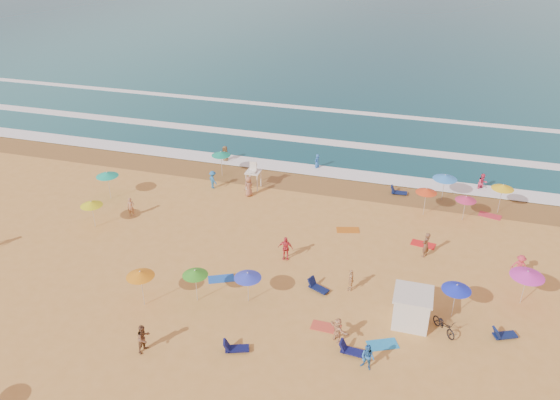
# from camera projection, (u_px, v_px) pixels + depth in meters

# --- Properties ---
(ground) EXTENTS (220.00, 220.00, 0.00)m
(ground) POSITION_uv_depth(u_px,v_px,m) (295.00, 265.00, 37.17)
(ground) COLOR gold
(ground) RESTS_ON ground
(ocean) EXTENTS (220.00, 140.00, 0.18)m
(ocean) POSITION_uv_depth(u_px,v_px,m) (403.00, 30.00, 108.22)
(ocean) COLOR #0C4756
(ocean) RESTS_ON ground
(wet_sand) EXTENTS (220.00, 220.00, 0.00)m
(wet_sand) POSITION_uv_depth(u_px,v_px,m) (332.00, 186.00, 47.74)
(wet_sand) COLOR olive
(wet_sand) RESTS_ON ground
(surf_foam) EXTENTS (200.00, 18.70, 0.05)m
(surf_foam) POSITION_uv_depth(u_px,v_px,m) (349.00, 147.00, 55.16)
(surf_foam) COLOR white
(surf_foam) RESTS_ON ground
(cabana) EXTENTS (2.00, 2.00, 2.00)m
(cabana) POSITION_uv_depth(u_px,v_px,m) (412.00, 309.00, 31.55)
(cabana) COLOR silver
(cabana) RESTS_ON ground
(cabana_roof) EXTENTS (2.20, 2.20, 0.12)m
(cabana_roof) POSITION_uv_depth(u_px,v_px,m) (414.00, 294.00, 31.05)
(cabana_roof) COLOR silver
(cabana_roof) RESTS_ON cabana
(bicycle) EXTENTS (1.71, 1.89, 1.00)m
(bicycle) POSITION_uv_depth(u_px,v_px,m) (444.00, 325.00, 31.06)
(bicycle) COLOR black
(bicycle) RESTS_ON ground
(lifeguard_stand) EXTENTS (1.20, 1.20, 2.10)m
(lifeguard_stand) POSITION_uv_depth(u_px,v_px,m) (253.00, 177.00, 46.85)
(lifeguard_stand) COLOR white
(lifeguard_stand) RESTS_ON ground
(beach_umbrellas) EXTENTS (49.12, 31.88, 0.75)m
(beach_umbrellas) POSITION_uv_depth(u_px,v_px,m) (340.00, 224.00, 37.77)
(beach_umbrellas) COLOR #14AA89
(beach_umbrellas) RESTS_ON ground
(loungers) EXTENTS (59.47, 22.12, 0.34)m
(loungers) POSITION_uv_depth(u_px,v_px,m) (397.00, 302.00, 33.42)
(loungers) COLOR #0E1D47
(loungers) RESTS_ON ground
(towels) EXTENTS (50.06, 27.66, 0.03)m
(towels) POSITION_uv_depth(u_px,v_px,m) (341.00, 298.00, 33.97)
(towels) COLOR #B64F16
(towels) RESTS_ON ground
(beachgoers) EXTENTS (44.89, 26.62, 2.12)m
(beachgoers) POSITION_uv_depth(u_px,v_px,m) (345.00, 228.00, 39.96)
(beachgoers) COLOR blue
(beachgoers) RESTS_ON ground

